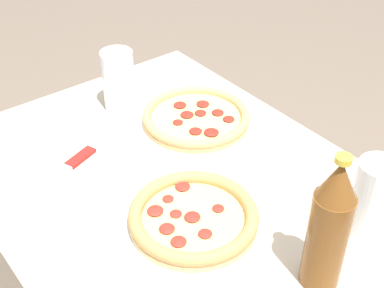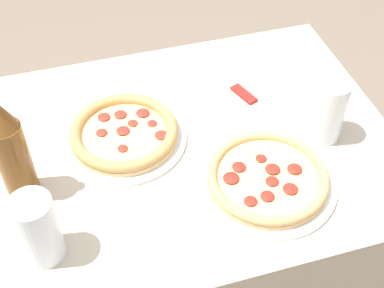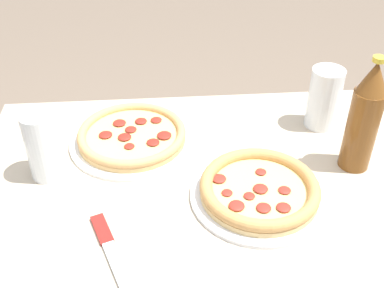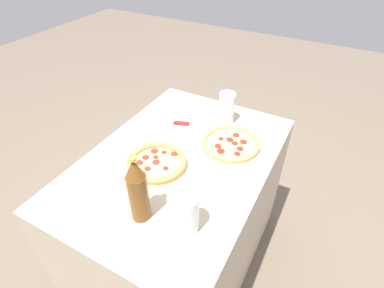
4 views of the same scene
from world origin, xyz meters
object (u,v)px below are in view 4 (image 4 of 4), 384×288
object	(u,v)px
pizza_veggie	(231,144)
glass_orange_juice	(227,109)
pizza_salami	(157,163)
knife	(172,123)
glass_lemonade	(187,214)
beer_bottle	(138,190)

from	to	relation	value
pizza_veggie	glass_orange_juice	bearing A→B (deg)	-150.28
pizza_salami	pizza_veggie	size ratio (longest dim) A/B	0.96
pizza_veggie	knife	xyz separation A→B (m)	(-0.04, -0.33, -0.01)
pizza_salami	knife	distance (m)	0.32
pizza_veggie	glass_lemonade	bearing A→B (deg)	4.82
pizza_salami	knife	world-z (taller)	pizza_salami
glass_lemonade	glass_orange_juice	size ratio (longest dim) A/B	0.99
beer_bottle	knife	world-z (taller)	beer_bottle
pizza_veggie	glass_orange_juice	world-z (taller)	glass_orange_juice
knife	pizza_veggie	bearing A→B (deg)	83.75
beer_bottle	glass_orange_juice	bearing A→B (deg)	178.03
pizza_veggie	beer_bottle	bearing A→B (deg)	-14.13
pizza_salami	beer_bottle	xyz separation A→B (m)	(0.23, 0.09, 0.11)
knife	beer_bottle	bearing A→B (deg)	21.02
beer_bottle	knife	size ratio (longest dim) A/B	1.41
knife	pizza_salami	bearing A→B (deg)	20.85
glass_lemonade	knife	xyz separation A→B (m)	(-0.50, -0.36, -0.07)
glass_lemonade	beer_bottle	bearing A→B (deg)	-80.49
pizza_veggie	beer_bottle	xyz separation A→B (m)	(0.49, -0.12, 0.11)
glass_lemonade	beer_bottle	world-z (taller)	beer_bottle
pizza_salami	glass_lemonade	xyz separation A→B (m)	(0.20, 0.25, 0.05)
pizza_salami	glass_lemonade	size ratio (longest dim) A/B	1.86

